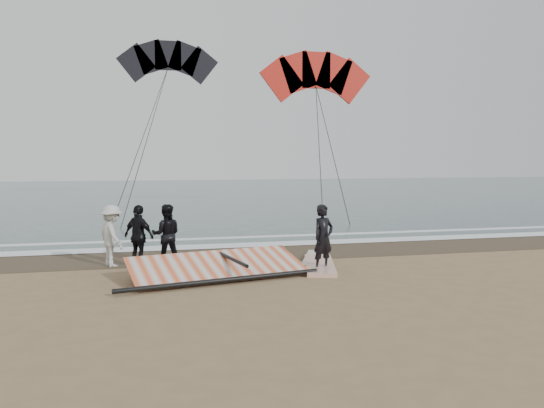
{
  "coord_description": "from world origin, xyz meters",
  "views": [
    {
      "loc": [
        -3.55,
        -10.88,
        2.81
      ],
      "look_at": [
        -0.28,
        3.0,
        1.6
      ],
      "focal_mm": 35.0,
      "sensor_mm": 36.0,
      "label": 1
    }
  ],
  "objects": [
    {
      "name": "wet_sand",
      "position": [
        0.0,
        4.5,
        0.01
      ],
      "size": [
        120.0,
        2.8,
        0.01
      ],
      "primitive_type": "cube",
      "color": "#4C3D2B",
      "rests_on": "ground"
    },
    {
      "name": "board_white",
      "position": [
        0.79,
        2.13,
        0.05
      ],
      "size": [
        1.38,
        2.68,
        0.1
      ],
      "primitive_type": "cube",
      "rotation": [
        0.0,
        0.0,
        -0.27
      ],
      "color": "white",
      "rests_on": "ground"
    },
    {
      "name": "trio_cluster",
      "position": [
        -3.86,
        3.35,
        0.81
      ],
      "size": [
        2.31,
        1.38,
        1.63
      ],
      "color": "black",
      "rests_on": "ground"
    },
    {
      "name": "ground",
      "position": [
        0.0,
        0.0,
        0.0
      ],
      "size": [
        120.0,
        120.0,
        0.0
      ],
      "primitive_type": "plane",
      "color": "#8C704C",
      "rests_on": "ground"
    },
    {
      "name": "board_cream",
      "position": [
        0.97,
        2.97,
        0.05
      ],
      "size": [
        1.45,
        2.38,
        0.1
      ],
      "primitive_type": "cube",
      "rotation": [
        0.0,
        0.0,
        -0.39
      ],
      "color": "beige",
      "rests_on": "ground"
    },
    {
      "name": "sea",
      "position": [
        0.0,
        33.0,
        0.01
      ],
      "size": [
        120.0,
        54.0,
        0.02
      ],
      "primitive_type": "cube",
      "color": "#233838",
      "rests_on": "ground"
    },
    {
      "name": "kite_dark",
      "position": [
        -2.02,
        26.95,
        9.32
      ],
      "size": [
        7.77,
        8.14,
        18.62
      ],
      "color": "black",
      "rests_on": "ground"
    },
    {
      "name": "foam_far",
      "position": [
        0.0,
        7.6,
        0.03
      ],
      "size": [
        120.0,
        0.45,
        0.01
      ],
      "primitive_type": "cube",
      "color": "white",
      "rests_on": "sea"
    },
    {
      "name": "sail_rig",
      "position": [
        -2.02,
        1.63,
        0.2
      ],
      "size": [
        4.72,
        2.55,
        0.52
      ],
      "color": "black",
      "rests_on": "ground"
    },
    {
      "name": "kite_red",
      "position": [
        5.67,
        17.65,
        7.19
      ],
      "size": [
        7.08,
        3.93,
        10.32
      ],
      "color": "red",
      "rests_on": "ground"
    },
    {
      "name": "man_main",
      "position": [
        0.73,
        1.68,
        0.84
      ],
      "size": [
        0.72,
        0.61,
        1.67
      ],
      "primitive_type": "imported",
      "rotation": [
        0.0,
        0.0,
        0.42
      ],
      "color": "black",
      "rests_on": "ground"
    },
    {
      "name": "foam_near",
      "position": [
        0.0,
        5.9,
        0.03
      ],
      "size": [
        120.0,
        0.9,
        0.01
      ],
      "primitive_type": "cube",
      "color": "white",
      "rests_on": "sea"
    }
  ]
}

